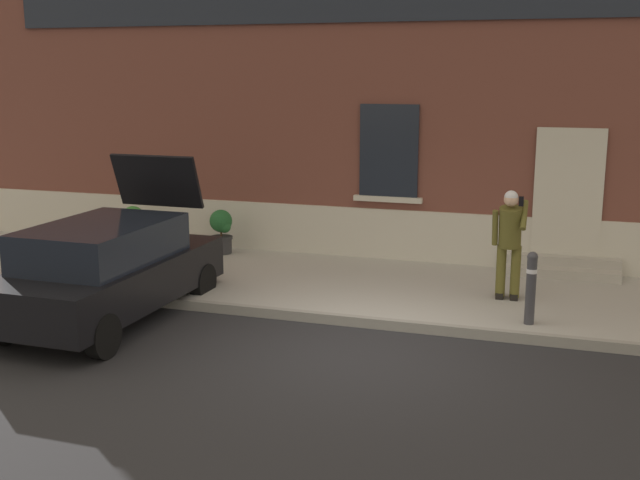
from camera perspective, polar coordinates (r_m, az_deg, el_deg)
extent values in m
plane|color=#232326|center=(10.62, 2.74, -7.93)|extent=(80.00, 80.00, 0.00)
cube|color=#99968E|center=(13.19, 5.91, -3.59)|extent=(24.00, 3.60, 0.15)
cube|color=gray|center=(11.46, 3.97, -6.02)|extent=(24.00, 0.12, 0.15)
cube|color=brown|center=(15.16, 8.22, 12.45)|extent=(24.00, 1.40, 7.50)
cube|color=#BCB7A8|center=(14.78, 7.38, -0.02)|extent=(24.00, 0.08, 1.10)
cube|color=#1E472D|center=(14.37, 17.53, 3.10)|extent=(1.00, 0.08, 2.10)
cube|color=#BCB7A8|center=(14.34, 17.54, 3.29)|extent=(1.16, 0.06, 2.24)
cube|color=black|center=(14.64, 5.02, 6.47)|extent=(1.10, 0.06, 1.70)
cube|color=#BCB7A8|center=(14.73, 4.93, 2.97)|extent=(1.30, 0.12, 0.10)
cube|color=#9E998E|center=(14.18, 17.18, -2.32)|extent=(1.91, 0.32, 0.16)
cube|color=#9E998E|center=(14.47, 17.22, -1.71)|extent=(1.91, 0.32, 0.32)
cube|color=black|center=(12.03, -14.97, -2.82)|extent=(1.83, 4.04, 0.64)
cube|color=black|center=(11.77, -15.54, -0.17)|extent=(1.59, 2.43, 0.56)
cube|color=black|center=(13.74, -10.27, -1.69)|extent=(1.66, 0.14, 0.20)
cube|color=yellow|center=(13.70, -10.30, -0.95)|extent=(0.52, 0.03, 0.12)
cube|color=#B21414|center=(14.02, -13.05, 0.31)|extent=(0.16, 0.04, 0.18)
cube|color=#B21414|center=(13.29, -7.51, -0.12)|extent=(0.16, 0.04, 0.18)
cube|color=black|center=(12.98, -11.74, 4.21)|extent=(1.49, 0.40, 0.87)
cylinder|color=black|center=(11.53, -22.07, -5.63)|extent=(0.21, 0.60, 0.60)
cylinder|color=black|center=(10.58, -15.49, -6.73)|extent=(0.21, 0.60, 0.60)
cylinder|color=black|center=(13.66, -14.43, -2.39)|extent=(0.21, 0.60, 0.60)
cylinder|color=black|center=(12.87, -8.49, -3.03)|extent=(0.21, 0.60, 0.60)
cylinder|color=#333338|center=(11.41, 15.02, -3.62)|extent=(0.14, 0.14, 0.95)
sphere|color=#333338|center=(11.28, 15.16, -1.20)|extent=(0.15, 0.15, 0.15)
cylinder|color=silver|center=(11.33, 15.10, -2.18)|extent=(0.15, 0.15, 0.06)
cylinder|color=#514C1E|center=(12.55, 12.98, -2.18)|extent=(0.15, 0.15, 0.82)
cube|color=black|center=(12.72, 12.92, -3.87)|extent=(0.12, 0.28, 0.10)
cylinder|color=#514C1E|center=(12.54, 13.98, -2.25)|extent=(0.15, 0.15, 0.82)
cube|color=black|center=(12.70, 13.91, -3.93)|extent=(0.12, 0.28, 0.10)
cylinder|color=#514C1E|center=(12.33, 13.62, 0.92)|extent=(0.34, 0.46, 0.68)
sphere|color=tan|center=(12.16, 13.69, 2.88)|extent=(0.22, 0.22, 0.22)
sphere|color=silver|center=(12.16, 13.70, 3.02)|extent=(0.21, 0.21, 0.21)
cylinder|color=#514C1E|center=(12.30, 12.58, 0.88)|extent=(0.09, 0.20, 0.57)
cylinder|color=#514C1E|center=(12.23, 14.58, 1.76)|extent=(0.09, 0.41, 0.43)
cube|color=black|center=(12.14, 14.38, 2.73)|extent=(0.07, 0.02, 0.15)
cylinder|color=#B25B38|center=(16.19, -13.31, 0.00)|extent=(0.40, 0.40, 0.34)
cylinder|color=#B25B38|center=(16.16, -13.33, 0.48)|extent=(0.44, 0.44, 0.05)
cylinder|color=#47331E|center=(16.13, -13.36, 1.00)|extent=(0.04, 0.04, 0.24)
sphere|color=#387F33|center=(16.10, -13.39, 1.63)|extent=(0.44, 0.44, 0.44)
sphere|color=#387F33|center=(16.02, -13.16, 1.23)|extent=(0.24, 0.24, 0.24)
cylinder|color=#2D2D30|center=(15.47, -7.15, -0.33)|extent=(0.40, 0.40, 0.34)
cylinder|color=#2D2D30|center=(15.44, -7.17, 0.18)|extent=(0.44, 0.44, 0.05)
cylinder|color=#47331E|center=(15.41, -7.18, 0.72)|extent=(0.04, 0.04, 0.24)
sphere|color=#1E5628|center=(15.38, -7.20, 1.38)|extent=(0.44, 0.44, 0.44)
sphere|color=#1E5628|center=(15.31, -6.93, 0.96)|extent=(0.24, 0.24, 0.24)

